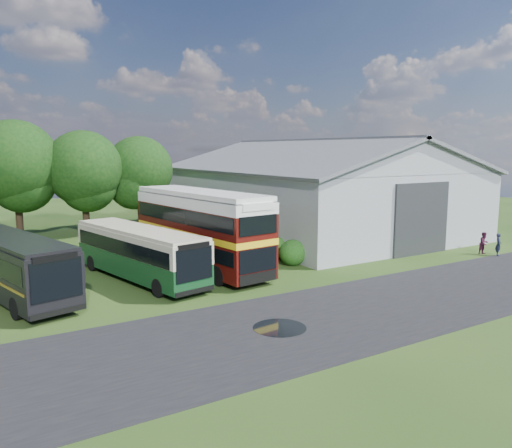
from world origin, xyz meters
TOP-DOWN VIEW (x-y plane):
  - ground at (0.00, 0.00)m, footprint 120.00×120.00m
  - asphalt_road at (3.00, -3.00)m, footprint 60.00×8.00m
  - puddle at (-1.50, -3.00)m, footprint 2.20×2.20m
  - storage_shed at (15.00, 15.98)m, footprint 18.80×24.80m
  - tree_mid at (-8.00, 24.80)m, footprint 6.80×6.80m
  - tree_right_a at (-3.00, 23.80)m, footprint 6.26×6.26m
  - tree_right_b at (2.00, 24.60)m, footprint 5.98×5.98m
  - shrub_front at (5.60, 6.00)m, footprint 1.70×1.70m
  - shrub_mid at (5.60, 8.00)m, footprint 1.60×1.60m
  - bus_green_single at (-3.83, 7.54)m, footprint 4.45×10.83m
  - bus_maroon_double at (0.13, 7.89)m, footprint 4.15×11.43m
  - bus_dark_single at (-10.35, 7.81)m, footprint 5.11×11.35m
  - visitor_a at (19.17, 0.78)m, footprint 0.67×0.65m
  - visitor_b at (18.77, 1.60)m, footprint 0.80×0.65m

SIDE VIEW (x-z plane):
  - ground at x=0.00m, z-range 0.00..0.00m
  - asphalt_road at x=3.00m, z-range -0.01..0.01m
  - puddle at x=-1.50m, z-range -0.01..0.01m
  - shrub_front at x=5.60m, z-range -0.85..0.85m
  - shrub_mid at x=5.60m, z-range -0.80..0.80m
  - visitor_b at x=18.77m, z-range 0.00..1.55m
  - visitor_a at x=19.17m, z-range 0.00..1.55m
  - bus_green_single at x=-3.83m, z-range 0.09..3.01m
  - bus_dark_single at x=-10.35m, z-range 0.10..3.15m
  - bus_maroon_double at x=0.13m, z-range 0.00..4.80m
  - storage_shed at x=15.00m, z-range 0.09..8.24m
  - tree_right_b at x=2.00m, z-range 1.21..9.66m
  - tree_right_a at x=-3.00m, z-range 1.27..10.10m
  - tree_mid at x=-8.00m, z-range 1.38..10.98m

